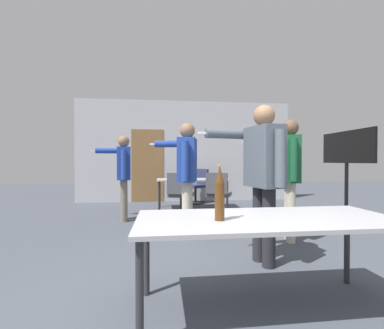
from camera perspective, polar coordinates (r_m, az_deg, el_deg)
back_wall at (r=7.43m, az=-1.54°, el=2.91°), size 6.16×0.12×2.88m
conference_table_near at (r=2.11m, az=16.32°, el=-12.79°), size 1.99×0.81×0.72m
conference_table_far at (r=6.18m, az=0.04°, el=-3.89°), size 1.69×0.74×0.72m
tv_screen at (r=5.25m, az=31.15°, el=-0.09°), size 0.44×1.25×1.68m
person_near_casual at (r=2.97m, az=15.44°, el=-0.85°), size 0.90×0.67×1.78m
person_left_plaid at (r=3.96m, az=20.71°, el=-0.52°), size 0.74×0.75×1.75m
person_center_tall at (r=3.93m, az=-1.26°, el=-0.86°), size 0.77×0.79×1.74m
person_right_polo at (r=5.13m, az=-15.08°, el=-1.13°), size 0.82×0.65×1.64m
office_chair_mid_tucked at (r=5.29m, az=-2.61°, el=-7.11°), size 0.60×0.64×0.92m
office_chair_far_right at (r=7.10m, az=1.24°, el=-5.04°), size 0.68×0.66×0.93m
office_chair_side_rolled at (r=5.37m, az=5.89°, el=-7.00°), size 0.62×0.66×0.92m
beer_bottle at (r=1.89m, az=6.17°, el=-6.53°), size 0.07×0.07×0.41m
drink_cup at (r=6.05m, az=-1.12°, el=-2.80°), size 0.08×0.08×0.11m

